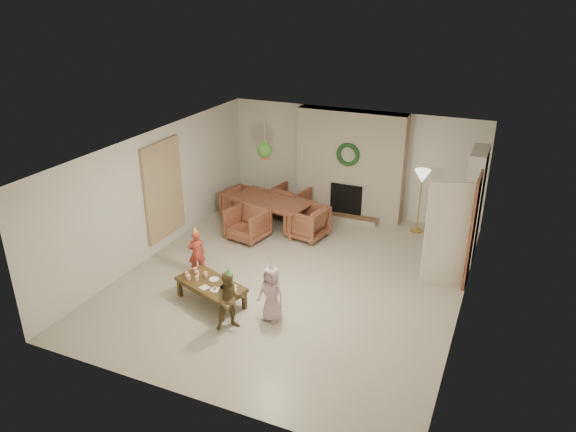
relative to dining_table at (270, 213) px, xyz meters
The scene contains 56 objects.
floor 2.42m from the dining_table, 53.85° to the right, with size 7.00×7.00×0.00m, color #B7B29E.
ceiling 3.24m from the dining_table, 53.85° to the right, with size 7.00×7.00×0.00m, color white.
wall_back 2.31m from the dining_table, 47.96° to the left, with size 7.00×7.00×0.00m, color silver.
wall_front 5.69m from the dining_table, 75.43° to the right, with size 7.00×7.00×0.00m, color silver.
wall_left 2.67m from the dining_table, 129.38° to the right, with size 7.00×7.00×0.00m, color silver.
wall_right 4.91m from the dining_table, 23.66° to the right, with size 7.00×7.00×0.00m, color silver.
fireplace_mass 2.17m from the dining_table, 44.05° to the left, with size 2.50×0.40×2.50m, color #582917.
fireplace_hearth 1.76m from the dining_table, 35.74° to the left, with size 1.60×0.30×0.12m, color #5A3118.
fireplace_firebox 1.85m from the dining_table, 40.03° to the left, with size 0.75×0.12×0.75m, color black.
fireplace_wreath 2.19m from the dining_table, 38.82° to the left, with size 0.54×0.54×0.10m, color #18411E.
floor_lamp_base 3.31m from the dining_table, 18.91° to the left, with size 0.27×0.27×0.03m, color gold.
floor_lamp_post 3.31m from the dining_table, 18.91° to the left, with size 0.03×0.03×1.29m, color gold.
floor_lamp_shade 3.43m from the dining_table, 18.91° to the left, with size 0.34×0.34×0.29m, color beige.
bookshelf_carcass 4.34m from the dining_table, ahead, with size 0.30×1.00×2.20m, color white.
bookshelf_shelf_a 4.25m from the dining_table, ahead, with size 0.30×0.92×0.03m, color white.
bookshelf_shelf_b 4.28m from the dining_table, ahead, with size 0.30×0.92×0.03m, color white.
bookshelf_shelf_c 4.35m from the dining_table, ahead, with size 0.30×0.92×0.03m, color white.
bookshelf_shelf_d 4.45m from the dining_table, ahead, with size 0.30×0.92×0.03m, color white.
books_row_lower 4.23m from the dining_table, ahead, with size 0.20×0.40×0.24m, color #A41E32.
books_row_mid 4.29m from the dining_table, ahead, with size 0.20×0.44×0.24m, color #274D91.
books_row_upper 4.35m from the dining_table, ahead, with size 0.20×0.36×0.22m, color #A17422.
door_frame 4.49m from the dining_table, ahead, with size 0.05×0.86×2.04m, color brown.
door_leaf 4.20m from the dining_table, 15.58° to the right, with size 0.05×0.80×2.00m, color beige.
curtain_panel 2.50m from the dining_table, 131.75° to the right, with size 0.06×1.20×2.00m, color #C4B78B.
dining_table is the anchor object (origin of this frame).
dining_chair_near 0.80m from the dining_table, 101.46° to the right, with size 0.76×0.78×0.71m, color brown.
dining_chair_far 0.80m from the dining_table, 78.54° to the left, with size 0.76×0.78×0.71m, color brown.
dining_chair_left 0.80m from the dining_table, 168.54° to the left, with size 0.76×0.78×0.71m, color brown.
dining_chair_right 1.00m from the dining_table, 11.46° to the right, with size 0.76×0.78×0.71m, color brown.
hanging_plant_cord 1.88m from the dining_table, 75.43° to the right, with size 0.01×0.01×0.70m, color tan.
hanging_plant_pot 1.55m from the dining_table, 75.43° to the right, with size 0.16×0.16×0.12m, color #9D3E32.
hanging_plant_foliage 1.66m from the dining_table, 75.43° to the right, with size 0.32×0.32×0.32m, color #28521B.
coffee_table_top 3.32m from the dining_table, 82.41° to the right, with size 1.25×0.62×0.06m, color #4B3719.
coffee_table_apron 3.32m from the dining_table, 82.41° to the right, with size 1.15×0.53×0.08m, color #4B3719.
coffee_leg_fl 3.34m from the dining_table, 93.09° to the right, with size 0.07×0.07×0.33m, color #4B3719.
coffee_leg_fr 3.83m from the dining_table, 76.64° to the right, with size 0.07×0.07×0.33m, color #4B3719.
coffee_leg_bl 2.86m from the dining_table, 90.15° to the right, with size 0.07×0.07×0.33m, color #4B3719.
coffee_leg_br 3.41m from the dining_table, 71.96° to the right, with size 0.07×0.07×0.33m, color #4B3719.
cup_a 3.26m from the dining_table, 91.08° to the right, with size 0.07×0.07×0.09m, color white.
cup_b 3.08m from the dining_table, 89.93° to the right, with size 0.07×0.07×0.09m, color white.
cup_c 3.35m from the dining_table, 89.48° to the right, with size 0.07×0.07×0.09m, color white.
cup_d 3.17m from the dining_table, 88.27° to the right, with size 0.07×0.07×0.09m, color white.
cup_e 3.33m from the dining_table, 86.85° to the right, with size 0.07×0.07×0.09m, color white.
cup_f 3.15m from the dining_table, 85.49° to the right, with size 0.07×0.07×0.09m, color white.
plate_a 3.19m from the dining_table, 82.23° to the right, with size 0.17×0.17×0.01m, color white.
plate_b 3.52m from the dining_table, 79.67° to the right, with size 0.17×0.17×0.01m, color white.
plate_c 3.46m from the dining_table, 75.32° to the right, with size 0.17×0.17×0.01m, color white.
food_scoop 3.52m from the dining_table, 79.67° to the right, with size 0.07×0.07×0.07m, color tan.
napkin_left 3.49m from the dining_table, 83.02° to the right, with size 0.14×0.14×0.01m, color #FFBBC4.
napkin_right 3.34m from the dining_table, 75.93° to the right, with size 0.14×0.14×0.01m, color #FFBBC4.
child_red 2.56m from the dining_table, 97.12° to the right, with size 0.32×0.21×0.88m, color #A63223.
party_hat_red 2.63m from the dining_table, 97.12° to the right, with size 0.12×0.12×0.17m, color #D8D148.
child_plaid 3.98m from the dining_table, 73.68° to the right, with size 0.48×0.38×1.00m, color brown.
party_hat_plaid 4.04m from the dining_table, 73.68° to the right, with size 0.12×0.12×0.16m, color #54B24C.
child_pink 3.71m from the dining_table, 64.28° to the right, with size 0.47×0.30×0.96m, color #CCA3B3.
party_hat_pink 3.76m from the dining_table, 64.28° to the right, with size 0.12×0.12×0.17m, color silver.
Camera 1 is at (3.44, -8.16, 5.08)m, focal length 33.67 mm.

